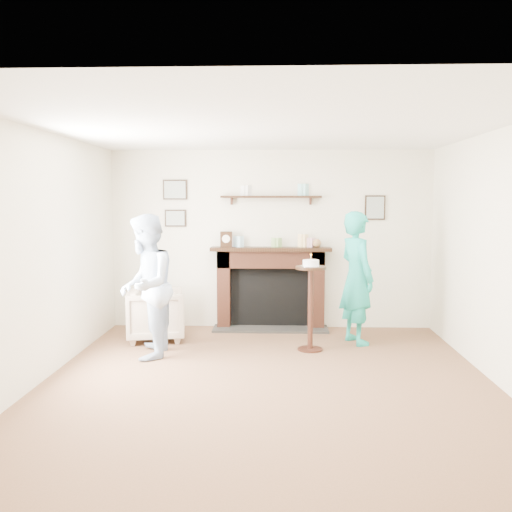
# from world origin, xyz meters

# --- Properties ---
(ground) EXTENTS (5.00, 5.00, 0.00)m
(ground) POSITION_xyz_m (0.00, 0.00, 0.00)
(ground) COLOR brown
(ground) RESTS_ON ground
(room_shell) EXTENTS (4.54, 5.02, 2.52)m
(room_shell) POSITION_xyz_m (-0.00, 0.69, 1.62)
(room_shell) COLOR beige
(room_shell) RESTS_ON ground
(armchair) EXTENTS (0.86, 0.84, 0.66)m
(armchair) POSITION_xyz_m (-1.47, 1.67, 0.00)
(armchair) COLOR tan
(armchair) RESTS_ON ground
(man) EXTENTS (0.68, 0.84, 1.65)m
(man) POSITION_xyz_m (-1.41, 0.85, 0.00)
(man) COLOR silver
(man) RESTS_ON ground
(woman) EXTENTS (0.60, 0.72, 1.67)m
(woman) POSITION_xyz_m (1.09, 1.61, 0.00)
(woman) COLOR teal
(woman) RESTS_ON ground
(pedestal_table) EXTENTS (0.37, 0.37, 1.17)m
(pedestal_table) POSITION_xyz_m (0.49, 1.23, 0.72)
(pedestal_table) COLOR black
(pedestal_table) RESTS_ON ground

